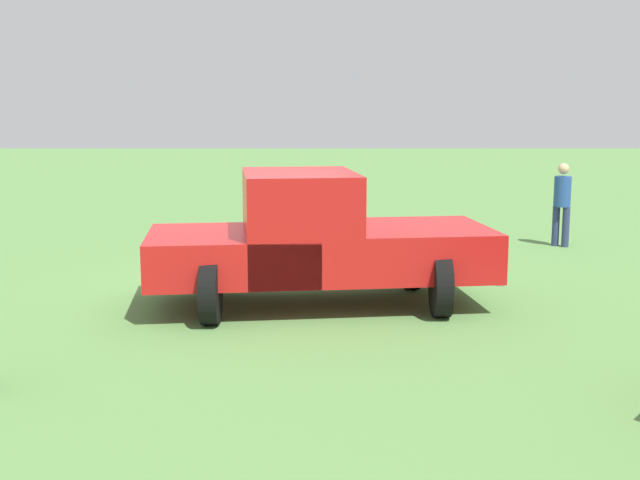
{
  "coord_description": "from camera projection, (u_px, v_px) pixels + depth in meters",
  "views": [
    {
      "loc": [
        11.41,
        0.86,
        2.69
      ],
      "look_at": [
        0.74,
        0.88,
        0.9
      ],
      "focal_mm": 44.87,
      "sensor_mm": 36.0,
      "label": 1
    }
  ],
  "objects": [
    {
      "name": "person_visitor",
      "position": [
        562.0,
        200.0,
        15.37
      ],
      "size": [
        0.45,
        0.45,
        1.61
      ],
      "rotation": [
        0.0,
        0.0,
        5.61
      ],
      "color": "navy",
      "rests_on": "ground_plane"
    },
    {
      "name": "pickup_truck",
      "position": [
        311.0,
        237.0,
        10.79
      ],
      "size": [
        2.77,
        4.79,
        1.83
      ],
      "rotation": [
        0.0,
        0.0,
        1.69
      ],
      "color": "black",
      "rests_on": "ground_plane"
    },
    {
      "name": "ground_plane",
      "position": [
        260.0,
        292.0,
        11.69
      ],
      "size": [
        80.0,
        80.0,
        0.0
      ],
      "primitive_type": "plane",
      "color": "#5B8C47"
    }
  ]
}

